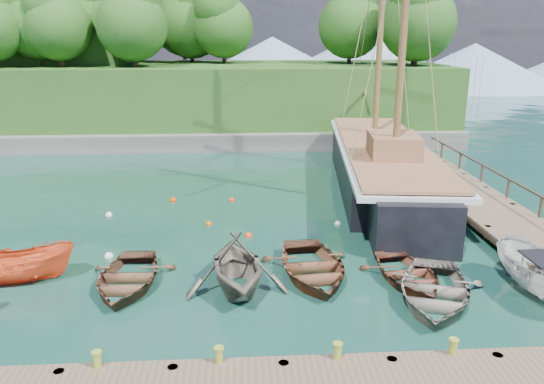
{
  "coord_description": "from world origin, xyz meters",
  "views": [
    {
      "loc": [
        -0.39,
        -16.68,
        8.55
      ],
      "look_at": [
        0.96,
        5.07,
        2.0
      ],
      "focal_mm": 35.0,
      "sensor_mm": 36.0,
      "label": 1
    }
  ],
  "objects": [
    {
      "name": "motorboat_orange",
      "position": [
        -8.29,
        1.08,
        0.0
      ],
      "size": [
        4.02,
        2.12,
        1.47
      ],
      "primitive_type": "imported",
      "rotation": [
        0.0,
        0.0,
        1.76
      ],
      "color": "#F55B2A",
      "rests_on": "ground"
    },
    {
      "name": "dock_east",
      "position": [
        11.5,
        7.0,
        0.43
      ],
      "size": [
        3.2,
        24.0,
        1.1
      ],
      "color": "brown",
      "rests_on": "ground"
    },
    {
      "name": "distant_ridge",
      "position": [
        4.3,
        70.0,
        4.35
      ],
      "size": [
        117.0,
        40.0,
        10.0
      ],
      "color": "#728CA5",
      "rests_on": "ground"
    },
    {
      "name": "cabin_boat_white",
      "position": [
        9.68,
        -1.19,
        0.0
      ],
      "size": [
        2.28,
        4.73,
        1.76
      ],
      "primitive_type": "imported",
      "rotation": [
        0.0,
        0.0,
        0.13
      ],
      "color": "silver",
      "rests_on": "ground"
    },
    {
      "name": "rowboat_1",
      "position": [
        -0.58,
        -0.01,
        0.0
      ],
      "size": [
        4.03,
        4.53,
        2.18
      ],
      "primitive_type": "imported",
      "rotation": [
        0.0,
        0.0,
        0.11
      ],
      "color": "#665F52",
      "rests_on": "ground"
    },
    {
      "name": "bollard_3",
      "position": [
        5.0,
        -5.1,
        0.0
      ],
      "size": [
        0.26,
        0.26,
        0.45
      ],
      "primitive_type": "cylinder",
      "color": "olive",
      "rests_on": "ground"
    },
    {
      "name": "bollard_1",
      "position": [
        -1.0,
        -5.1,
        0.0
      ],
      "size": [
        0.26,
        0.26,
        0.45
      ],
      "primitive_type": "cylinder",
      "color": "olive",
      "rests_on": "ground"
    },
    {
      "name": "bollard_2",
      "position": [
        2.0,
        -5.1,
        0.0
      ],
      "size": [
        0.26,
        0.26,
        0.45
      ],
      "primitive_type": "cylinder",
      "color": "olive",
      "rests_on": "ground"
    },
    {
      "name": "mooring_buoy_5",
      "position": [
        -0.87,
        10.25,
        0.0
      ],
      "size": [
        0.33,
        0.33,
        0.33
      ],
      "primitive_type": "sphere",
      "color": "red",
      "rests_on": "ground"
    },
    {
      "name": "mooring_buoy_3",
      "position": [
        4.1,
        6.3,
        0.0
      ],
      "size": [
        0.3,
        0.3,
        0.3
      ],
      "primitive_type": "sphere",
      "color": "silver",
      "rests_on": "ground"
    },
    {
      "name": "rowboat_4",
      "position": [
        5.53,
        0.26,
        0.0
      ],
      "size": [
        3.22,
        4.19,
        0.81
      ],
      "primitive_type": "imported",
      "rotation": [
        0.0,
        0.0,
        0.12
      ],
      "color": "#592F20",
      "rests_on": "ground"
    },
    {
      "name": "mooring_buoy_1",
      "position": [
        -1.89,
        6.64,
        0.0
      ],
      "size": [
        0.29,
        0.29,
        0.29
      ],
      "primitive_type": "sphere",
      "color": "#F65F00",
      "rests_on": "ground"
    },
    {
      "name": "rowboat_3",
      "position": [
        5.93,
        -1.22,
        0.0
      ],
      "size": [
        4.84,
        5.67,
        0.99
      ],
      "primitive_type": "imported",
      "rotation": [
        0.0,
        0.0,
        -0.34
      ],
      "color": "#665E56",
      "rests_on": "ground"
    },
    {
      "name": "mooring_buoy_2",
      "position": [
        -0.08,
        5.01,
        0.0
      ],
      "size": [
        0.35,
        0.35,
        0.35
      ],
      "primitive_type": "sphere",
      "color": "red",
      "rests_on": "ground"
    },
    {
      "name": "ground",
      "position": [
        0.0,
        0.0,
        0.0
      ],
      "size": [
        160.0,
        160.0,
        0.0
      ],
      "primitive_type": "plane",
      "color": "#163C2B",
      "rests_on": "ground"
    },
    {
      "name": "rowboat_2",
      "position": [
        2.17,
        0.9,
        0.0
      ],
      "size": [
        3.8,
        5.04,
        0.99
      ],
      "primitive_type": "imported",
      "rotation": [
        0.0,
        0.0,
        0.08
      ],
      "color": "brown",
      "rests_on": "ground"
    },
    {
      "name": "headland",
      "position": [
        -12.88,
        31.36,
        5.54
      ],
      "size": [
        51.0,
        19.31,
        12.9
      ],
      "color": "#474744",
      "rests_on": "ground"
    },
    {
      "name": "mooring_buoy_0",
      "position": [
        -5.68,
        3.14,
        0.0
      ],
      "size": [
        0.36,
        0.36,
        0.36
      ],
      "primitive_type": "sphere",
      "color": "silver",
      "rests_on": "ground"
    },
    {
      "name": "mooring_buoy_6",
      "position": [
        -6.84,
        8.2,
        0.0
      ],
      "size": [
        0.34,
        0.34,
        0.34
      ],
      "primitive_type": "sphere",
      "color": "silver",
      "rests_on": "ground"
    },
    {
      "name": "mooring_buoy_7",
      "position": [
        3.13,
        1.73,
        0.0
      ],
      "size": [
        0.28,
        0.28,
        0.28
      ],
      "primitive_type": "sphere",
      "color": "#D34A05",
      "rests_on": "ground"
    },
    {
      "name": "schooner",
      "position": [
        7.72,
        12.24,
        1.09
      ],
      "size": [
        7.09,
        26.91,
        19.63
      ],
      "rotation": [
        0.0,
        0.0,
        -0.12
      ],
      "color": "black",
      "rests_on": "ground"
    },
    {
      "name": "mooring_buoy_4",
      "position": [
        -3.98,
        10.37,
        0.0
      ],
      "size": [
        0.36,
        0.36,
        0.36
      ],
      "primitive_type": "sphere",
      "color": "#D73900",
      "rests_on": "ground"
    },
    {
      "name": "rowboat_0",
      "position": [
        -4.44,
        0.5,
        0.0
      ],
      "size": [
        3.23,
        4.43,
        0.9
      ],
      "primitive_type": "imported",
      "rotation": [
        0.0,
        0.0,
        -0.03
      ],
      "color": "brown",
      "rests_on": "ground"
    }
  ]
}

